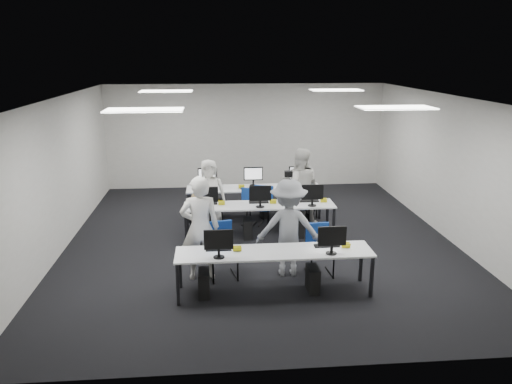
{
  "coord_description": "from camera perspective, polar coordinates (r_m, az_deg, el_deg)",
  "views": [
    {
      "loc": [
        -0.95,
        -9.88,
        3.83
      ],
      "look_at": [
        -0.07,
        0.23,
        1.0
      ],
      "focal_mm": 35.0,
      "sensor_mm": 36.0,
      "label": 1
    }
  ],
  "objects": [
    {
      "name": "chair_7",
      "position": [
        11.73,
        6.09,
        -2.24
      ],
      "size": [
        0.47,
        0.5,
        0.81
      ],
      "rotation": [
        0.0,
        0.0,
        -0.18
      ],
      "color": "navy",
      "rests_on": "ground"
    },
    {
      "name": "desk_back",
      "position": [
        11.94,
        -0.25,
        0.29
      ],
      "size": [
        3.2,
        0.7,
        0.73
      ],
      "color": "silver",
      "rests_on": "ground"
    },
    {
      "name": "student_2",
      "position": [
        11.32,
        -5.38,
        -0.15
      ],
      "size": [
        0.8,
        0.57,
        1.55
      ],
      "primitive_type": "imported",
      "rotation": [
        0.0,
        0.0,
        0.11
      ],
      "color": "white",
      "rests_on": "ground"
    },
    {
      "name": "photographer",
      "position": [
        8.79,
        3.72,
        -4.11
      ],
      "size": [
        1.17,
        0.73,
        1.75
      ],
      "primitive_type": "imported",
      "rotation": [
        0.0,
        0.0,
        3.07
      ],
      "color": "slate",
      "rests_on": "ground"
    },
    {
      "name": "handbag",
      "position": [
        10.63,
        -6.41,
        -0.63
      ],
      "size": [
        0.4,
        0.28,
        0.3
      ],
      "primitive_type": "ellipsoid",
      "rotation": [
        0.0,
        0.0,
        0.13
      ],
      "color": "#A29053",
      "rests_on": "desk_mid"
    },
    {
      "name": "student_1",
      "position": [
        11.37,
        5.03,
        0.55
      ],
      "size": [
        0.91,
        0.74,
        1.79
      ],
      "primitive_type": "imported",
      "rotation": [
        0.0,
        0.0,
        3.07
      ],
      "color": "white",
      "rests_on": "ground"
    },
    {
      "name": "chair_2",
      "position": [
        11.31,
        -6.15,
        -2.68
      ],
      "size": [
        0.54,
        0.58,
        0.97
      ],
      "rotation": [
        0.0,
        0.0,
        -0.14
      ],
      "color": "navy",
      "rests_on": "ground"
    },
    {
      "name": "chair_1",
      "position": [
        9.05,
        7.21,
        -7.6
      ],
      "size": [
        0.47,
        0.51,
        0.9
      ],
      "rotation": [
        0.0,
        0.0,
        0.06
      ],
      "color": "navy",
      "rests_on": "ground"
    },
    {
      "name": "dslr_camera",
      "position": [
        8.7,
        3.73,
        2.08
      ],
      "size": [
        0.15,
        0.19,
        0.1
      ],
      "primitive_type": "cube",
      "rotation": [
        0.0,
        0.0,
        3.07
      ],
      "color": "black",
      "rests_on": "photographer"
    },
    {
      "name": "student_3",
      "position": [
        11.43,
        4.8,
        0.28
      ],
      "size": [
        1.04,
        0.64,
        1.65
      ],
      "primitive_type": "imported",
      "rotation": [
        0.0,
        0.0,
        -0.26
      ],
      "color": "white",
      "rests_on": "ground"
    },
    {
      "name": "equipment_mid",
      "position": [
        10.67,
        -0.64,
        -3.41
      ],
      "size": [
        2.91,
        0.41,
        1.19
      ],
      "color": "white",
      "rests_on": "desk_mid"
    },
    {
      "name": "desk_front",
      "position": [
        8.17,
        2.1,
        -7.1
      ],
      "size": [
        3.2,
        0.7,
        0.73
      ],
      "color": "silver",
      "rests_on": "ground"
    },
    {
      "name": "student_0",
      "position": [
        8.66,
        -6.41,
        -4.12
      ],
      "size": [
        0.7,
        0.48,
        1.85
      ],
      "primitive_type": "imported",
      "rotation": [
        0.0,
        0.0,
        3.19
      ],
      "color": "white",
      "rests_on": "ground"
    },
    {
      "name": "chair_5",
      "position": [
        11.39,
        -5.81,
        -2.63
      ],
      "size": [
        0.57,
        0.6,
        0.9
      ],
      "rotation": [
        0.0,
        0.0,
        0.32
      ],
      "color": "navy",
      "rests_on": "ground"
    },
    {
      "name": "chair_0",
      "position": [
        8.89,
        -3.88,
        -7.8
      ],
      "size": [
        0.57,
        0.61,
        0.97
      ],
      "rotation": [
        0.0,
        0.0,
        0.2
      ],
      "color": "navy",
      "rests_on": "ground"
    },
    {
      "name": "chair_3",
      "position": [
        11.33,
        0.66,
        -2.61
      ],
      "size": [
        0.6,
        0.62,
        0.93
      ],
      "rotation": [
        0.0,
        0.0,
        -0.35
      ],
      "color": "navy",
      "rests_on": "ground"
    },
    {
      "name": "equipment_front",
      "position": [
        8.27,
        0.76,
        -9.26
      ],
      "size": [
        2.51,
        0.41,
        1.19
      ],
      "color": "#0C35A8",
      "rests_on": "desk_front"
    },
    {
      "name": "chair_4",
      "position": [
        11.48,
        4.93,
        -2.44
      ],
      "size": [
        0.48,
        0.52,
        0.92
      ],
      "rotation": [
        0.0,
        0.0,
        -0.08
      ],
      "color": "navy",
      "rests_on": "ground"
    },
    {
      "name": "ceiling_panels",
      "position": [
        9.96,
        0.52,
        10.71
      ],
      "size": [
        5.2,
        4.6,
        0.02
      ],
      "color": "white",
      "rests_on": "room"
    },
    {
      "name": "room",
      "position": [
        10.2,
        0.5,
        2.37
      ],
      "size": [
        9.0,
        9.02,
        3.0
      ],
      "color": "black",
      "rests_on": "ground"
    },
    {
      "name": "equipment_back",
      "position": [
        12.07,
        0.66,
        -1.15
      ],
      "size": [
        2.91,
        0.41,
        1.19
      ],
      "color": "white",
      "rests_on": "desk_back"
    },
    {
      "name": "chair_6",
      "position": [
        11.57,
        -0.38,
        -2.27
      ],
      "size": [
        0.57,
        0.6,
        0.9
      ],
      "rotation": [
        0.0,
        0.0,
        -0.32
      ],
      "color": "navy",
      "rests_on": "ground"
    },
    {
      "name": "desk_mid",
      "position": [
        10.6,
        0.38,
        -1.7
      ],
      "size": [
        3.2,
        0.7,
        0.73
      ],
      "color": "silver",
      "rests_on": "ground"
    }
  ]
}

